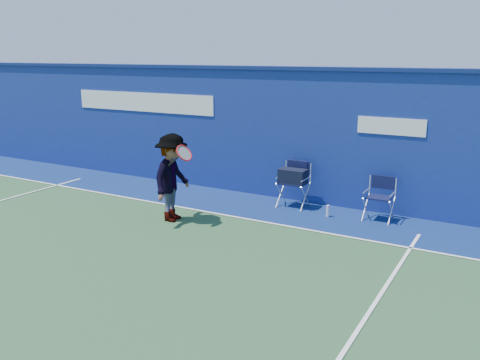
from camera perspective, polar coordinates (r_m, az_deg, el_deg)
The scene contains 8 objects.
ground at distance 8.90m, azimuth -16.26°, elevation -8.76°, with size 80.00×80.00×0.00m, color #2A4E2C.
stadium_wall at distance 12.53m, azimuth 0.43°, elevation 5.70°, with size 24.00×0.50×3.08m.
out_of_bounds_strip at distance 11.93m, azimuth -2.14°, elevation -2.35°, with size 24.00×1.80×0.01m, color navy.
court_lines at distance 9.29m, azimuth -13.62°, elevation -7.53°, with size 24.00×12.00×0.01m.
directors_chair_left at distance 11.45m, azimuth 6.01°, elevation -0.90°, with size 0.60×0.56×1.01m.
directors_chair_right at distance 10.88m, azimuth 15.30°, elevation -2.94°, with size 0.54×0.48×0.90m.
water_bottle at distance 10.90m, azimuth 9.83°, elevation -3.45°, with size 0.07×0.07×0.26m, color silver.
tennis_player at distance 10.43m, azimuth -7.60°, elevation 0.27°, with size 0.96×1.25×1.81m.
Camera 1 is at (6.02, -5.64, 3.36)m, focal length 38.00 mm.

